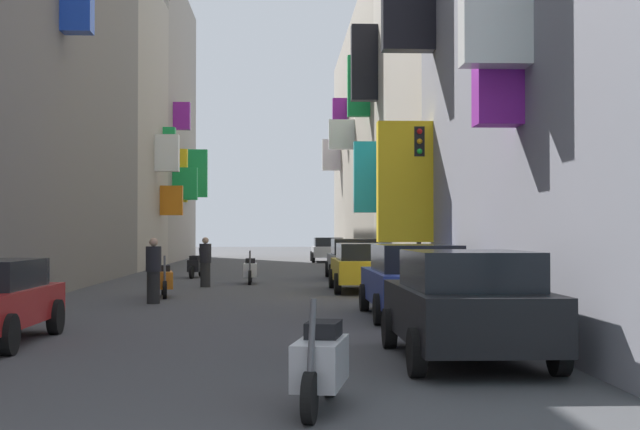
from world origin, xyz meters
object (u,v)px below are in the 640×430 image
(parked_car_silver, at_px, (328,249))
(scooter_white, at_px, (250,270))
(parked_car_grey, at_px, (353,258))
(parked_car_yellow, at_px, (364,266))
(pedestrian_crossing, at_px, (154,271))
(pedestrian_near_left, at_px, (205,262))
(parked_car_black, at_px, (466,303))
(parked_car_blue, at_px, (414,279))
(scooter_black, at_px, (196,266))
(scooter_orange, at_px, (164,280))
(scooter_silver, at_px, (321,362))
(traffic_light_near_corner, at_px, (419,183))

(parked_car_silver, distance_m, scooter_white, 21.95)
(parked_car_grey, bearing_deg, parked_car_yellow, -92.02)
(pedestrian_crossing, height_order, pedestrian_near_left, pedestrian_crossing)
(parked_car_black, xyz_separation_m, scooter_white, (-3.57, 18.11, -0.33))
(parked_car_blue, bearing_deg, parked_car_black, -91.99)
(pedestrian_near_left, bearing_deg, scooter_black, 98.30)
(parked_car_black, xyz_separation_m, parked_car_grey, (0.17, 20.92, -0.01))
(scooter_orange, bearing_deg, pedestrian_near_left, 80.39)
(parked_car_silver, xyz_separation_m, pedestrian_near_left, (-5.15, -23.40, 0.03))
(parked_car_grey, bearing_deg, scooter_white, -143.16)
(parked_car_grey, relative_size, pedestrian_crossing, 2.45)
(scooter_orange, xyz_separation_m, pedestrian_crossing, (0.03, -2.16, 0.34))
(pedestrian_crossing, bearing_deg, parked_car_yellow, 37.43)
(parked_car_blue, distance_m, scooter_white, 12.64)
(parked_car_grey, xyz_separation_m, scooter_white, (-3.75, -2.81, -0.32))
(scooter_silver, bearing_deg, parked_car_yellow, 83.23)
(traffic_light_near_corner, bearing_deg, scooter_white, 119.29)
(pedestrian_crossing, bearing_deg, parked_car_black, -60.16)
(scooter_silver, xyz_separation_m, traffic_light_near_corner, (3.05, 13.20, 2.52))
(scooter_black, distance_m, scooter_white, 4.56)
(parked_car_black, xyz_separation_m, pedestrian_crossing, (-5.64, 9.84, 0.01))
(parked_car_black, distance_m, scooter_white, 18.46)
(parked_car_black, relative_size, scooter_orange, 2.11)
(scooter_black, bearing_deg, traffic_light_near_corner, -60.83)
(parked_car_silver, bearing_deg, parked_car_blue, -89.99)
(parked_car_grey, relative_size, scooter_orange, 2.05)
(parked_car_grey, relative_size, traffic_light_near_corner, 0.90)
(traffic_light_near_corner, bearing_deg, parked_car_grey, 94.03)
(scooter_white, relative_size, pedestrian_crossing, 1.17)
(parked_car_blue, xyz_separation_m, scooter_orange, (-5.88, 5.95, -0.32))
(parked_car_black, xyz_separation_m, pedestrian_near_left, (-4.94, 16.33, -0.00))
(parked_car_silver, relative_size, scooter_silver, 2.32)
(scooter_orange, bearing_deg, traffic_light_near_corner, -16.36)
(parked_car_black, relative_size, scooter_silver, 2.22)
(scooter_silver, height_order, scooter_black, same)
(scooter_silver, xyz_separation_m, scooter_white, (-1.46, 21.25, 0.00))
(parked_car_silver, height_order, parked_car_blue, parked_car_blue)
(pedestrian_near_left, bearing_deg, parked_car_yellow, -24.52)
(parked_car_grey, height_order, scooter_orange, parked_car_grey)
(scooter_black, bearing_deg, pedestrian_near_left, -81.70)
(parked_car_yellow, distance_m, pedestrian_near_left, 5.36)
(parked_car_silver, bearing_deg, parked_car_yellow, -90.61)
(parked_car_grey, height_order, pedestrian_crossing, pedestrian_crossing)
(parked_car_yellow, xyz_separation_m, scooter_orange, (-5.61, -2.10, -0.29))
(parked_car_blue, bearing_deg, parked_car_silver, 90.01)
(parked_car_blue, relative_size, pedestrian_crossing, 2.77)
(scooter_black, distance_m, scooter_orange, 10.10)
(parked_car_grey, relative_size, scooter_silver, 2.16)
(parked_car_grey, distance_m, scooter_white, 4.69)
(parked_car_black, distance_m, scooter_black, 22.85)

